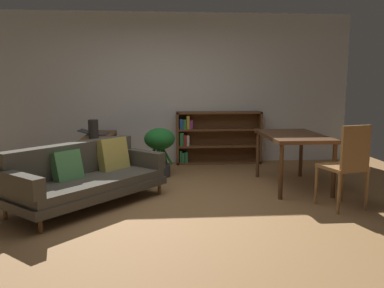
{
  "coord_description": "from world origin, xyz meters",
  "views": [
    {
      "loc": [
        -0.09,
        -4.63,
        1.47
      ],
      "look_at": [
        0.33,
        0.56,
        0.66
      ],
      "focal_mm": 37.24,
      "sensor_mm": 36.0,
      "label": 1
    }
  ],
  "objects_px": {
    "fabric_couch": "(85,175)",
    "media_console": "(99,155)",
    "desk_speaker": "(93,129)",
    "potted_floor_plant": "(160,146)",
    "open_laptop": "(95,133)",
    "dining_table": "(293,140)",
    "dining_chair_near": "(347,162)",
    "bookshelf": "(214,137)"
  },
  "relations": [
    {
      "from": "open_laptop",
      "to": "dining_chair_near",
      "type": "relative_size",
      "value": 0.47
    },
    {
      "from": "media_console",
      "to": "dining_table",
      "type": "bearing_deg",
      "value": -20.35
    },
    {
      "from": "bookshelf",
      "to": "desk_speaker",
      "type": "bearing_deg",
      "value": -150.96
    },
    {
      "from": "media_console",
      "to": "fabric_couch",
      "type": "bearing_deg",
      "value": -87.22
    },
    {
      "from": "dining_chair_near",
      "to": "bookshelf",
      "type": "distance_m",
      "value": 3.06
    },
    {
      "from": "fabric_couch",
      "to": "media_console",
      "type": "bearing_deg",
      "value": 92.78
    },
    {
      "from": "dining_table",
      "to": "dining_chair_near",
      "type": "distance_m",
      "value": 1.1
    },
    {
      "from": "potted_floor_plant",
      "to": "dining_table",
      "type": "relative_size",
      "value": 0.59
    },
    {
      "from": "desk_speaker",
      "to": "bookshelf",
      "type": "height_order",
      "value": "bookshelf"
    },
    {
      "from": "bookshelf",
      "to": "media_console",
      "type": "bearing_deg",
      "value": -159.91
    },
    {
      "from": "open_laptop",
      "to": "dining_chair_near",
      "type": "xyz_separation_m",
      "value": [
        3.21,
        -2.21,
        -0.09
      ]
    },
    {
      "from": "potted_floor_plant",
      "to": "open_laptop",
      "type": "bearing_deg",
      "value": 159.81
    },
    {
      "from": "open_laptop",
      "to": "dining_table",
      "type": "height_order",
      "value": "dining_table"
    },
    {
      "from": "open_laptop",
      "to": "bookshelf",
      "type": "xyz_separation_m",
      "value": [
        2.04,
        0.62,
        -0.17
      ]
    },
    {
      "from": "open_laptop",
      "to": "potted_floor_plant",
      "type": "distance_m",
      "value": 1.13
    },
    {
      "from": "media_console",
      "to": "dining_chair_near",
      "type": "height_order",
      "value": "dining_chair_near"
    },
    {
      "from": "open_laptop",
      "to": "dining_table",
      "type": "relative_size",
      "value": 0.36
    },
    {
      "from": "media_console",
      "to": "potted_floor_plant",
      "type": "relative_size",
      "value": 1.77
    },
    {
      "from": "media_console",
      "to": "open_laptop",
      "type": "xyz_separation_m",
      "value": [
        -0.07,
        0.1,
        0.35
      ]
    },
    {
      "from": "fabric_couch",
      "to": "potted_floor_plant",
      "type": "distance_m",
      "value": 1.65
    },
    {
      "from": "dining_chair_near",
      "to": "potted_floor_plant",
      "type": "bearing_deg",
      "value": 139.72
    },
    {
      "from": "media_console",
      "to": "bookshelf",
      "type": "distance_m",
      "value": 2.1
    },
    {
      "from": "fabric_couch",
      "to": "dining_chair_near",
      "type": "height_order",
      "value": "dining_chair_near"
    },
    {
      "from": "desk_speaker",
      "to": "potted_floor_plant",
      "type": "xyz_separation_m",
      "value": [
        0.99,
        0.1,
        -0.29
      ]
    },
    {
      "from": "media_console",
      "to": "open_laptop",
      "type": "relative_size",
      "value": 2.89
    },
    {
      "from": "dining_table",
      "to": "bookshelf",
      "type": "bearing_deg",
      "value": 116.28
    },
    {
      "from": "fabric_couch",
      "to": "desk_speaker",
      "type": "relative_size",
      "value": 6.82
    },
    {
      "from": "dining_table",
      "to": "potted_floor_plant",
      "type": "bearing_deg",
      "value": 157.56
    },
    {
      "from": "fabric_couch",
      "to": "media_console",
      "type": "height_order",
      "value": "fabric_couch"
    },
    {
      "from": "desk_speaker",
      "to": "fabric_couch",
      "type": "bearing_deg",
      "value": -85.59
    },
    {
      "from": "media_console",
      "to": "potted_floor_plant",
      "type": "distance_m",
      "value": 1.03
    },
    {
      "from": "desk_speaker",
      "to": "potted_floor_plant",
      "type": "height_order",
      "value": "desk_speaker"
    },
    {
      "from": "potted_floor_plant",
      "to": "media_console",
      "type": "bearing_deg",
      "value": 163.81
    },
    {
      "from": "open_laptop",
      "to": "desk_speaker",
      "type": "relative_size",
      "value": 1.65
    },
    {
      "from": "media_console",
      "to": "desk_speaker",
      "type": "xyz_separation_m",
      "value": [
        -0.02,
        -0.38,
        0.47
      ]
    },
    {
      "from": "desk_speaker",
      "to": "dining_chair_near",
      "type": "bearing_deg",
      "value": -28.76
    },
    {
      "from": "desk_speaker",
      "to": "bookshelf",
      "type": "relative_size",
      "value": 0.18
    },
    {
      "from": "fabric_couch",
      "to": "bookshelf",
      "type": "distance_m",
      "value": 3.04
    },
    {
      "from": "open_laptop",
      "to": "desk_speaker",
      "type": "bearing_deg",
      "value": -83.49
    },
    {
      "from": "desk_speaker",
      "to": "dining_table",
      "type": "relative_size",
      "value": 0.22
    },
    {
      "from": "desk_speaker",
      "to": "dining_chair_near",
      "type": "xyz_separation_m",
      "value": [
        3.15,
        -1.73,
        -0.21
      ]
    },
    {
      "from": "dining_table",
      "to": "dining_chair_near",
      "type": "xyz_separation_m",
      "value": [
        0.29,
        -1.06,
        -0.12
      ]
    }
  ]
}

